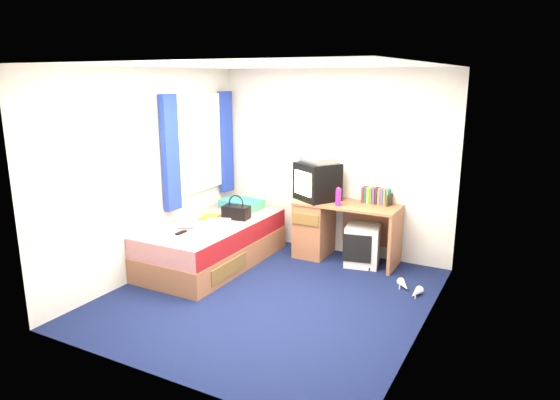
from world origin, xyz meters
The scene contains 20 objects.
ground centered at (0.00, 0.00, 0.00)m, with size 3.40×3.40×0.00m, color #0C1438.
room_shell centered at (0.00, 0.00, 1.45)m, with size 3.40×3.40×3.40m.
bed centered at (-1.10, 0.53, 0.27)m, with size 1.01×2.00×0.54m.
pillow centered at (-1.15, 1.27, 0.60)m, with size 0.55×0.35×0.12m, color #1A54AA.
desk centered at (0.05, 1.44, 0.41)m, with size 1.30×0.55×0.75m.
storage_cube centered at (0.56, 1.37, 0.25)m, with size 0.41×0.41×0.51m, color silver.
crt_tv centered at (-0.10, 1.44, 0.99)m, with size 0.64×0.63×0.48m.
vcr centered at (-0.09, 1.44, 1.27)m, with size 0.42×0.30×0.08m, color #AEAEB0.
book_row centered at (0.63, 1.60, 0.85)m, with size 0.34×0.13×0.20m.
picture_frame centered at (0.82, 1.56, 0.82)m, with size 0.02×0.12×0.14m, color black.
pink_water_bottle centered at (0.26, 1.27, 0.85)m, with size 0.07×0.07×0.21m, color #DE1F8C.
aerosol_can centered at (0.20, 1.48, 0.83)m, with size 0.05×0.05×0.17m, color silver.
handbag centered at (-0.93, 0.81, 0.63)m, with size 0.35×0.22×0.31m.
towel centered at (-0.92, 0.37, 0.59)m, with size 0.27×0.23×0.09m, color silver.
magazine centered at (-1.26, 0.68, 0.55)m, with size 0.21×0.28×0.01m, color yellow.
water_bottle centered at (-1.22, 0.17, 0.58)m, with size 0.07×0.07×0.20m, color silver.
colour_swatch_fan centered at (-0.99, -0.10, 0.55)m, with size 0.22×0.06×0.01m, color yellow.
remote_control centered at (-1.16, -0.01, 0.55)m, with size 0.05×0.16×0.02m, color black.
window_assembly centered at (-1.55, 0.90, 1.42)m, with size 0.11×1.42×1.40m.
white_heels centered at (1.31, 0.81, 0.04)m, with size 0.33×0.38×0.09m.
Camera 1 is at (2.44, -4.31, 2.29)m, focal length 32.00 mm.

